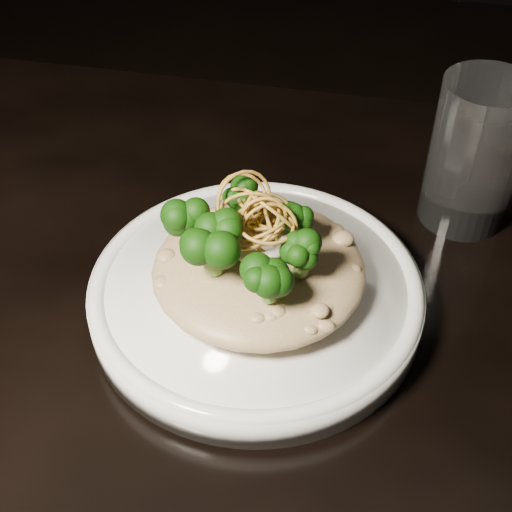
{
  "coord_description": "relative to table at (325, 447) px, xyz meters",
  "views": [
    {
      "loc": [
        0.01,
        -0.31,
        1.16
      ],
      "look_at": [
        -0.07,
        0.06,
        0.81
      ],
      "focal_mm": 50.0,
      "sensor_mm": 36.0,
      "label": 1
    }
  ],
  "objects": [
    {
      "name": "broccoli",
      "position": [
        -0.07,
        0.06,
        0.17
      ],
      "size": [
        0.11,
        0.11,
        0.04
      ],
      "primitive_type": null,
      "color": "black",
      "rests_on": "risotto"
    },
    {
      "name": "risotto",
      "position": [
        -0.07,
        0.06,
        0.13
      ],
      "size": [
        0.16,
        0.16,
        0.04
      ],
      "primitive_type": "ellipsoid",
      "color": "brown",
      "rests_on": "plate"
    },
    {
      "name": "table",
      "position": [
        0.0,
        0.0,
        0.0
      ],
      "size": [
        1.1,
        0.8,
        0.75
      ],
      "color": "black",
      "rests_on": "ground"
    },
    {
      "name": "cheese",
      "position": [
        -0.07,
        0.06,
        0.15
      ],
      "size": [
        0.05,
        0.05,
        0.01
      ],
      "primitive_type": "ellipsoid",
      "color": "white",
      "rests_on": "risotto"
    },
    {
      "name": "plate",
      "position": [
        -0.07,
        0.06,
        0.1
      ],
      "size": [
        0.26,
        0.26,
        0.03
      ],
      "primitive_type": "cylinder",
      "color": "white",
      "rests_on": "table"
    },
    {
      "name": "drinking_glass",
      "position": [
        0.09,
        0.21,
        0.15
      ],
      "size": [
        0.08,
        0.08,
        0.13
      ],
      "primitive_type": "cylinder",
      "rotation": [
        0.0,
        0.0,
        -0.13
      ],
      "color": "white",
      "rests_on": "table"
    },
    {
      "name": "shallots",
      "position": [
        -0.07,
        0.07,
        0.17
      ],
      "size": [
        0.05,
        0.05,
        0.03
      ],
      "primitive_type": null,
      "color": "brown",
      "rests_on": "cheese"
    }
  ]
}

